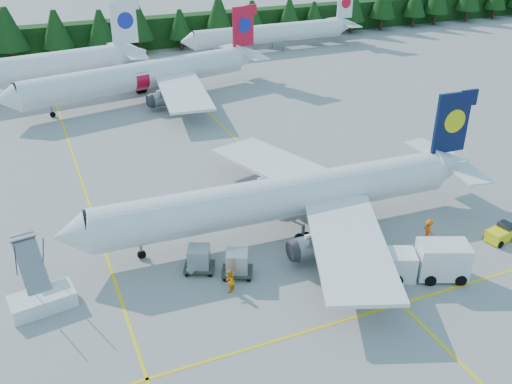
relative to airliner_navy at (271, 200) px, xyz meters
name	(u,v)px	position (x,y,z in m)	size (l,w,h in m)	color
ground	(297,279)	(-0.86, -7.46, -3.46)	(320.00, 320.00, 0.00)	#969691
taxi_stripe_a	(89,202)	(-14.86, 12.54, -3.45)	(0.25, 120.00, 0.01)	yellow
taxi_stripe_b	(267,170)	(5.14, 12.54, -3.45)	(0.25, 120.00, 0.01)	yellow
taxi_stripe_cross	(333,324)	(-0.86, -13.46, -3.45)	(80.00, 0.25, 0.01)	yellow
treeline_hedge	(113,36)	(-0.86, 74.54, -0.46)	(220.00, 4.00, 6.00)	black
airliner_navy	(271,200)	(0.00, 0.00, 0.00)	(39.58, 32.53, 11.50)	silver
airliner_red	(133,77)	(-3.48, 42.66, 0.16)	(40.94, 33.36, 12.03)	silver
airliner_far_right	(265,34)	(26.88, 63.15, -0.09)	(36.93, 3.87, 10.74)	silver
airstairs	(41,295)	(-20.56, -2.83, -2.53)	(5.08, 6.90, 4.29)	silver
service_truck	(427,261)	(9.07, -11.27, -1.90)	(6.93, 4.67, 3.15)	silver
baggage_tug	(501,233)	(18.92, -9.36, -2.73)	(3.03, 2.03, 1.49)	yellow
uld_pair	(218,260)	(-6.64, -4.22, -2.15)	(5.80, 4.65, 1.94)	#343C2B
crew_a	(333,244)	(3.69, -5.28, -2.51)	(0.69, 0.45, 1.90)	#FF6805
crew_b	(230,281)	(-6.61, -6.87, -2.46)	(0.98, 0.76, 2.01)	orange
crew_c	(429,230)	(12.90, -6.60, -2.46)	(0.82, 0.56, 1.99)	#FE5105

